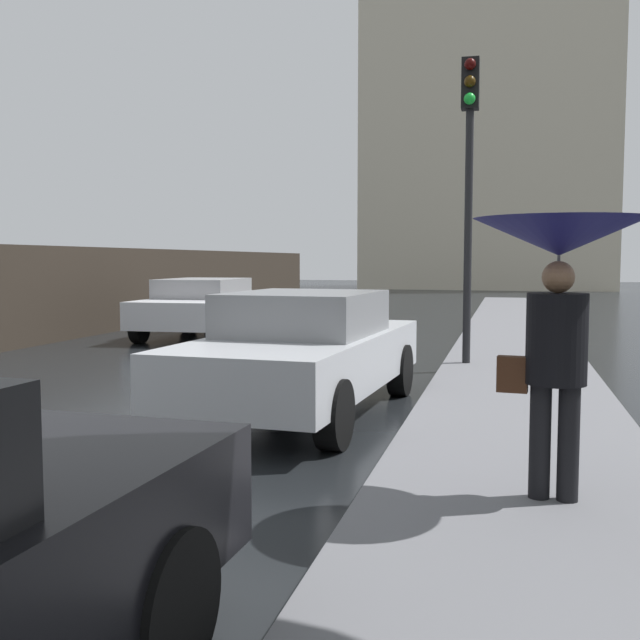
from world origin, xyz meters
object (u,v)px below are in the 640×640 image
object	(u,v)px
car_white_near_kerb	(201,306)
car_silver_far_ahead	(304,351)
traffic_light	(469,155)
pedestrian_with_umbrella_near	(558,275)

from	to	relation	value
car_white_near_kerb	car_silver_far_ahead	distance (m)	8.66
car_silver_far_ahead	car_white_near_kerb	bearing A→B (deg)	124.61
car_silver_far_ahead	traffic_light	world-z (taller)	traffic_light
traffic_light	car_white_near_kerb	bearing A→B (deg)	147.70
car_white_near_kerb	pedestrian_with_umbrella_near	world-z (taller)	pedestrian_with_umbrella_near
pedestrian_with_umbrella_near	traffic_light	distance (m)	6.82
traffic_light	car_silver_far_ahead	bearing A→B (deg)	-113.59
pedestrian_with_umbrella_near	car_silver_far_ahead	bearing A→B (deg)	136.39
car_white_near_kerb	car_silver_far_ahead	world-z (taller)	car_silver_far_ahead
car_white_near_kerb	car_silver_far_ahead	xyz separation A→B (m)	(4.44, -7.44, 0.01)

